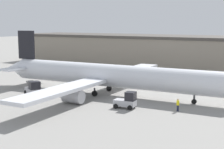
{
  "coord_description": "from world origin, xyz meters",
  "views": [
    {
      "loc": [
        28.37,
        -46.04,
        11.45
      ],
      "look_at": [
        0.0,
        0.0,
        3.29
      ],
      "focal_mm": 55.0,
      "sensor_mm": 36.0,
      "label": 1
    }
  ],
  "objects_px": {
    "baggage_tug": "(127,101)",
    "belt_loader_truck": "(33,89)",
    "ground_crew_worker": "(178,105)",
    "airplane": "(107,76)"
  },
  "relations": [
    {
      "from": "ground_crew_worker",
      "to": "belt_loader_truck",
      "type": "xyz_separation_m",
      "value": [
        -22.66,
        -3.19,
        0.27
      ]
    },
    {
      "from": "baggage_tug",
      "to": "belt_loader_truck",
      "type": "relative_size",
      "value": 0.81
    },
    {
      "from": "airplane",
      "to": "baggage_tug",
      "type": "distance_m",
      "value": 9.99
    },
    {
      "from": "baggage_tug",
      "to": "belt_loader_truck",
      "type": "height_order",
      "value": "belt_loader_truck"
    },
    {
      "from": "belt_loader_truck",
      "to": "ground_crew_worker",
      "type": "bearing_deg",
      "value": 36.69
    },
    {
      "from": "airplane",
      "to": "baggage_tug",
      "type": "height_order",
      "value": "airplane"
    },
    {
      "from": "airplane",
      "to": "belt_loader_truck",
      "type": "xyz_separation_m",
      "value": [
        -8.91,
        -7.5,
        -1.85
      ]
    },
    {
      "from": "airplane",
      "to": "baggage_tug",
      "type": "bearing_deg",
      "value": -44.6
    },
    {
      "from": "airplane",
      "to": "belt_loader_truck",
      "type": "relative_size",
      "value": 11.51
    },
    {
      "from": "airplane",
      "to": "belt_loader_truck",
      "type": "height_order",
      "value": "airplane"
    }
  ]
}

